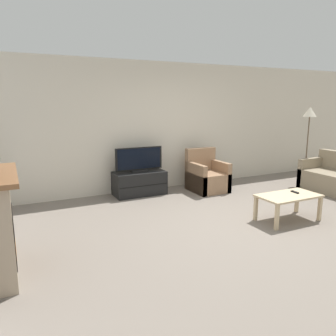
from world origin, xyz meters
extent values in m
plane|color=slate|center=(0.00, 0.00, 0.00)|extent=(24.00, 24.00, 0.00)
cube|color=beige|center=(0.00, 2.46, 1.35)|extent=(12.00, 0.06, 2.70)
cube|color=black|center=(-3.21, -0.14, 0.41)|extent=(0.01, 0.61, 0.59)
cube|color=orange|center=(-3.20, -0.14, 0.25)|extent=(0.01, 0.42, 0.12)
cube|color=black|center=(-0.83, 2.14, 0.24)|extent=(1.04, 0.51, 0.48)
cube|color=black|center=(-0.83, 1.88, 0.24)|extent=(1.02, 0.01, 0.01)
cube|color=black|center=(-0.83, 2.14, 0.50)|extent=(0.35, 0.18, 0.04)
cube|color=black|center=(-0.83, 2.14, 0.75)|extent=(0.99, 0.03, 0.46)
cube|color=black|center=(-0.83, 2.12, 0.75)|extent=(0.91, 0.01, 0.41)
cube|color=#937051|center=(0.58, 1.76, 0.20)|extent=(0.70, 0.76, 0.40)
cube|color=#937051|center=(0.58, 2.07, 0.64)|extent=(0.70, 0.14, 0.49)
cube|color=#937051|center=(0.28, 1.76, 0.31)|extent=(0.10, 0.76, 0.62)
cube|color=#937051|center=(0.88, 1.76, 0.31)|extent=(0.10, 0.76, 0.62)
cube|color=#CCB289|center=(0.75, -0.32, 0.41)|extent=(0.99, 0.54, 0.03)
cube|color=#CCB289|center=(0.29, -0.55, 0.20)|extent=(0.05, 0.05, 0.39)
cube|color=#CCB289|center=(1.20, -0.55, 0.20)|extent=(0.05, 0.05, 0.39)
cube|color=#CCB289|center=(0.29, -0.09, 0.20)|extent=(0.05, 0.05, 0.39)
cube|color=#CCB289|center=(1.20, -0.09, 0.20)|extent=(0.05, 0.05, 0.39)
cube|color=black|center=(0.93, -0.27, 0.43)|extent=(0.05, 0.15, 0.02)
cube|color=gray|center=(2.92, 1.08, 0.32)|extent=(0.80, 0.11, 0.64)
cylinder|color=black|center=(3.04, 1.37, 0.01)|extent=(0.30, 0.30, 0.01)
cylinder|color=brown|center=(3.04, 1.37, 0.78)|extent=(0.03, 0.03, 1.53)
cone|color=beige|center=(3.04, 1.37, 1.65)|extent=(0.30, 0.30, 0.22)
camera|label=1|loc=(-3.18, -3.96, 1.86)|focal=35.00mm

